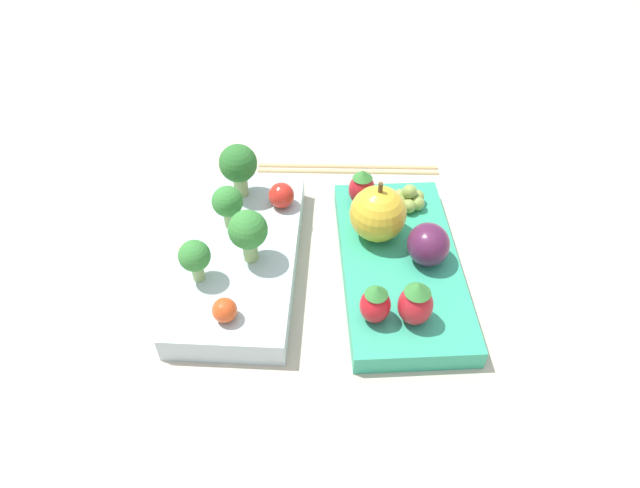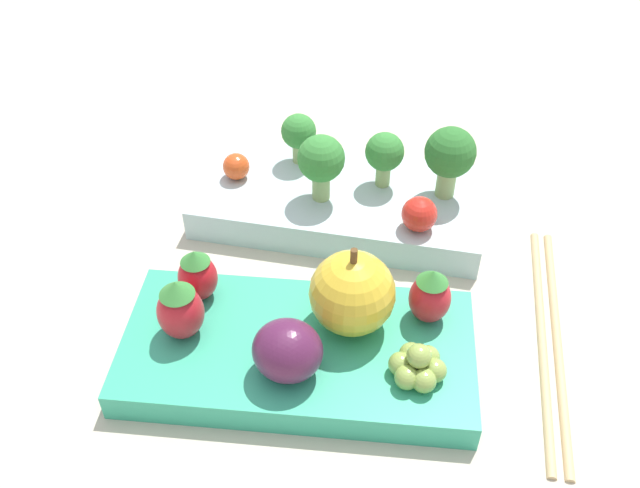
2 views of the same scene
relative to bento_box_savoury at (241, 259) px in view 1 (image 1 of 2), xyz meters
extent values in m
plane|color=#BCB29E|center=(0.00, -0.08, -0.01)|extent=(4.00, 4.00, 0.00)
cube|color=silver|center=(0.00, 0.00, 0.00)|extent=(0.23, 0.11, 0.03)
cube|color=#33A87F|center=(0.01, -0.15, 0.00)|extent=(0.24, 0.14, 0.02)
cylinder|color=#93B770|center=(0.08, 0.01, 0.02)|extent=(0.01, 0.01, 0.02)
sphere|color=#2D702D|center=(0.08, 0.01, 0.05)|extent=(0.04, 0.04, 0.04)
cylinder|color=#93B770|center=(0.03, 0.01, 0.02)|extent=(0.01, 0.01, 0.02)
sphere|color=#388438|center=(0.03, 0.01, 0.04)|extent=(0.03, 0.03, 0.03)
cylinder|color=#93B770|center=(-0.01, -0.01, 0.02)|extent=(0.01, 0.01, 0.02)
sphere|color=#388438|center=(-0.01, -0.01, 0.05)|extent=(0.04, 0.04, 0.04)
cylinder|color=#93B770|center=(-0.04, 0.03, 0.02)|extent=(0.01, 0.01, 0.02)
sphere|color=#388438|center=(-0.04, 0.03, 0.04)|extent=(0.03, 0.03, 0.03)
sphere|color=#DB4C1E|center=(-0.08, 0.00, 0.02)|extent=(0.02, 0.02, 0.02)
sphere|color=red|center=(0.07, -0.03, 0.03)|extent=(0.03, 0.03, 0.03)
sphere|color=gold|center=(0.04, -0.13, 0.03)|extent=(0.05, 0.05, 0.05)
cylinder|color=brown|center=(0.04, -0.13, 0.07)|extent=(0.00, 0.00, 0.01)
ellipsoid|color=red|center=(0.08, -0.11, 0.03)|extent=(0.03, 0.03, 0.03)
cone|color=#388438|center=(0.08, -0.11, 0.04)|extent=(0.02, 0.02, 0.01)
ellipsoid|color=red|center=(-0.07, -0.16, 0.03)|extent=(0.03, 0.03, 0.04)
cone|color=#388438|center=(-0.07, -0.16, 0.05)|extent=(0.02, 0.02, 0.01)
ellipsoid|color=red|center=(-0.07, -0.13, 0.02)|extent=(0.03, 0.03, 0.03)
cone|color=#388438|center=(-0.07, -0.13, 0.04)|extent=(0.02, 0.02, 0.01)
ellipsoid|color=#511E42|center=(0.01, -0.18, 0.03)|extent=(0.04, 0.04, 0.04)
sphere|color=#8EA84C|center=(0.09, -0.16, 0.02)|extent=(0.02, 0.02, 0.02)
sphere|color=#8EA84C|center=(0.09, -0.15, 0.02)|extent=(0.02, 0.02, 0.02)
sphere|color=#8EA84C|center=(0.08, -0.15, 0.02)|extent=(0.02, 0.02, 0.02)
sphere|color=#8EA84C|center=(0.07, -0.16, 0.02)|extent=(0.02, 0.02, 0.02)
sphere|color=#8EA84C|center=(0.08, -0.17, 0.02)|extent=(0.02, 0.02, 0.02)
sphere|color=#8EA84C|center=(0.09, -0.17, 0.02)|extent=(0.02, 0.02, 0.02)
sphere|color=#8EA84C|center=(0.08, -0.16, 0.03)|extent=(0.02, 0.02, 0.02)
cylinder|color=tan|center=(0.17, -0.09, -0.01)|extent=(0.02, 0.21, 0.01)
cylinder|color=tan|center=(0.16, -0.09, -0.01)|extent=(0.02, 0.21, 0.01)
camera|label=1|loc=(-0.37, -0.11, 0.39)|focal=32.00mm
camera|label=2|loc=(0.09, -0.43, 0.36)|focal=40.00mm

